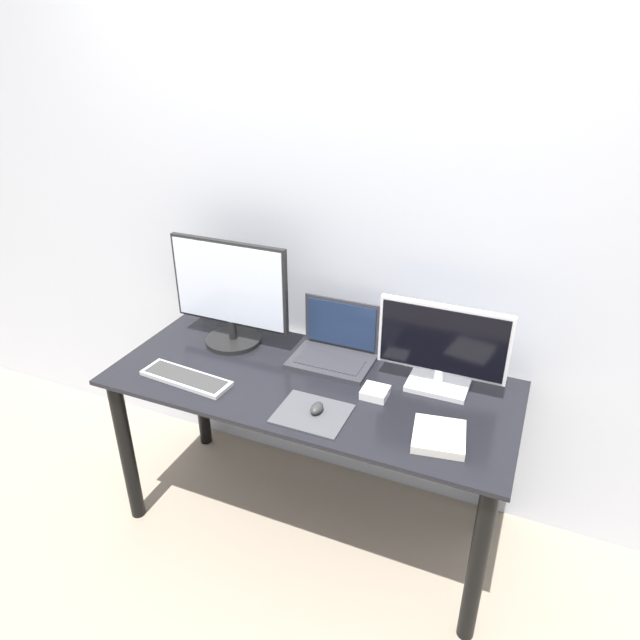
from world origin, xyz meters
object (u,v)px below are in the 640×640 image
object	(u,v)px
monitor_left	(230,294)
book	(439,436)
monitor_right	(442,347)
laptop	(336,346)
keyboard	(186,378)
mouse	(317,408)
power_brick	(375,392)

from	to	relation	value
monitor_left	book	size ratio (longest dim) A/B	2.53
monitor_right	laptop	bearing A→B (deg)	174.13
monitor_left	book	bearing A→B (deg)	-17.73
monitor_left	laptop	xyz separation A→B (m)	(0.47, 0.05, -0.17)
keyboard	mouse	xyz separation A→B (m)	(0.56, 0.00, 0.01)
laptop	keyboard	distance (m)	0.62
mouse	book	distance (m)	0.44
keyboard	power_brick	size ratio (longest dim) A/B	3.97
mouse	book	bearing A→B (deg)	3.12
laptop	keyboard	size ratio (longest dim) A/B	0.87
monitor_left	book	xyz separation A→B (m)	(0.99, -0.32, -0.22)
monitor_right	keyboard	xyz separation A→B (m)	(-0.93, -0.34, -0.17)
mouse	power_brick	xyz separation A→B (m)	(0.16, 0.19, -0.01)
book	monitor_right	bearing A→B (deg)	103.29
keyboard	mouse	world-z (taller)	mouse
monitor_left	power_brick	bearing A→B (deg)	-12.30
book	power_brick	distance (m)	0.32
keyboard	book	distance (m)	1.00
laptop	keyboard	bearing A→B (deg)	-141.13
laptop	keyboard	xyz separation A→B (m)	(-0.48, -0.39, -0.05)
monitor_right	keyboard	bearing A→B (deg)	-159.72
mouse	power_brick	bearing A→B (deg)	49.10
power_brick	laptop	bearing A→B (deg)	140.22
monitor_right	keyboard	size ratio (longest dim) A/B	1.27
monitor_right	mouse	world-z (taller)	monitor_right
mouse	monitor_right	bearing A→B (deg)	42.99
monitor_left	monitor_right	xyz separation A→B (m)	(0.92, 0.00, -0.06)
monitor_right	keyboard	distance (m)	1.00
monitor_right	keyboard	world-z (taller)	monitor_right
monitor_left	laptop	world-z (taller)	monitor_left
monitor_left	laptop	size ratio (longest dim) A/B	1.60
laptop	power_brick	xyz separation A→B (m)	(0.24, -0.20, -0.04)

